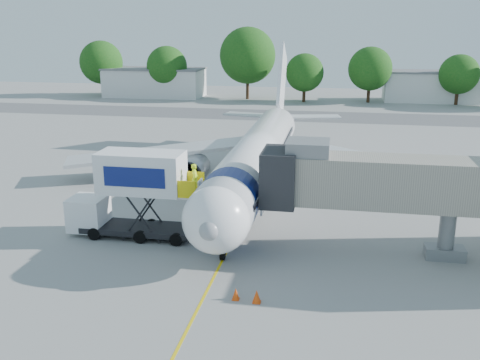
% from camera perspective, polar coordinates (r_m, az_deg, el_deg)
% --- Properties ---
extents(ground, '(160.00, 160.00, 0.00)m').
position_cam_1_polar(ground, '(39.59, 1.04, -2.85)').
color(ground, gray).
rests_on(ground, ground).
extents(guidance_line, '(0.15, 70.00, 0.01)m').
position_cam_1_polar(guidance_line, '(39.58, 1.04, -2.84)').
color(guidance_line, yellow).
rests_on(guidance_line, ground).
extents(taxiway_strip, '(120.00, 10.00, 0.01)m').
position_cam_1_polar(taxiway_strip, '(80.21, 5.96, 6.83)').
color(taxiway_strip, '#59595B').
rests_on(taxiway_strip, ground).
extents(aircraft, '(34.17, 37.73, 11.35)m').
position_cam_1_polar(aircraft, '(42.68, 1.96, 2.68)').
color(aircraft, white).
rests_on(aircraft, ground).
extents(jet_bridge, '(13.90, 3.20, 6.60)m').
position_cam_1_polar(jet_bridge, '(31.20, 13.57, -0.20)').
color(jet_bridge, '#A09A88').
rests_on(jet_bridge, ground).
extents(catering_hiloader, '(8.50, 2.44, 5.50)m').
position_cam_1_polar(catering_hiloader, '(33.91, -11.40, -1.55)').
color(catering_hiloader, black).
rests_on(catering_hiloader, ground).
extents(ground_tug, '(3.33, 2.05, 1.25)m').
position_cam_1_polar(ground_tug, '(23.18, 0.02, -15.68)').
color(ground_tug, white).
rests_on(ground_tug, ground).
extents(safety_cone_a, '(0.42, 0.42, 0.68)m').
position_cam_1_polar(safety_cone_a, '(26.37, 1.79, -12.31)').
color(safety_cone_a, '#E7460C').
rests_on(safety_cone_a, ground).
extents(safety_cone_b, '(0.38, 0.38, 0.60)m').
position_cam_1_polar(safety_cone_b, '(26.64, -0.46, -12.07)').
color(safety_cone_b, '#E7460C').
rests_on(safety_cone_b, ground).
extents(outbuilding_left, '(18.40, 8.40, 5.30)m').
position_cam_1_polar(outbuilding_left, '(103.25, -9.09, 10.27)').
color(outbuilding_left, silver).
rests_on(outbuilding_left, ground).
extents(outbuilding_right, '(16.40, 7.40, 5.30)m').
position_cam_1_polar(outbuilding_right, '(100.75, 19.70, 9.40)').
color(outbuilding_right, silver).
rests_on(outbuilding_right, ground).
extents(tree_a, '(8.03, 8.03, 10.24)m').
position_cam_1_polar(tree_a, '(106.30, -14.58, 12.05)').
color(tree_a, '#382314').
rests_on(tree_a, ground).
extents(tree_b, '(7.36, 7.36, 9.39)m').
position_cam_1_polar(tree_b, '(100.48, -7.81, 11.90)').
color(tree_b, '#382314').
rests_on(tree_b, ground).
extents(tree_c, '(10.00, 10.00, 12.75)m').
position_cam_1_polar(tree_c, '(97.91, 0.82, 13.14)').
color(tree_c, '#382314').
rests_on(tree_c, ground).
extents(tree_d, '(6.55, 6.55, 8.35)m').
position_cam_1_polar(tree_d, '(94.69, 6.91, 11.30)').
color(tree_d, '#382314').
rests_on(tree_d, ground).
extents(tree_e, '(7.45, 7.45, 9.50)m').
position_cam_1_polar(tree_e, '(96.15, 13.71, 11.46)').
color(tree_e, '#382314').
rests_on(tree_e, ground).
extents(tree_f, '(6.57, 6.57, 8.37)m').
position_cam_1_polar(tree_f, '(97.74, 22.33, 10.39)').
color(tree_f, '#382314').
rests_on(tree_f, ground).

